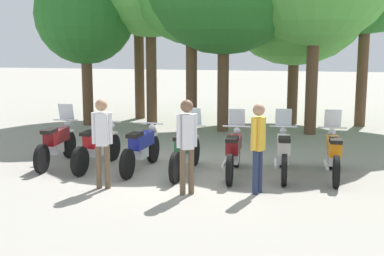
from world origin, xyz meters
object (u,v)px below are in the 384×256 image
motorcycle_3 (186,150)px  person_2 (258,141)px  motorcycle_6 (333,153)px  motorcycle_0 (57,143)px  tree_0 (85,15)px  motorcycle_5 (283,152)px  person_1 (187,139)px  motorcycle_1 (98,146)px  person_0 (102,136)px  motorcycle_2 (141,148)px  motorcycle_4 (234,151)px

motorcycle_3 → person_2: person_2 is taller
motorcycle_3 → motorcycle_6: size_ratio=1.00×
motorcycle_0 → tree_0: tree_0 is taller
motorcycle_5 → person_1: (-1.69, -1.80, 0.54)m
motorcycle_1 → motorcycle_6: 5.19m
person_0 → person_1: bearing=77.0°
motorcycle_6 → tree_0: 10.07m
motorcycle_5 → person_0: (-3.38, -1.77, 0.52)m
motorcycle_0 → motorcycle_2: (2.08, -0.06, -0.01)m
motorcycle_0 → motorcycle_6: size_ratio=1.00×
motorcycle_4 → person_2: bearing=-155.5°
motorcycle_3 → person_0: (-1.31, -1.50, 0.52)m
person_0 → tree_0: tree_0 is taller
motorcycle_5 → person_0: bearing=113.6°
motorcycle_2 → motorcycle_6: motorcycle_6 is taller
motorcycle_4 → motorcycle_2: bearing=87.5°
motorcycle_5 → person_0: 3.85m
person_0 → person_1: (1.68, -0.03, 0.02)m
motorcycle_3 → motorcycle_4: same height
person_2 → motorcycle_0: bearing=6.0°
motorcycle_3 → person_2: (1.66, -1.17, 0.48)m
motorcycle_1 → person_1: (2.45, -1.59, 0.56)m
person_0 → person_2: size_ratio=1.03×
motorcycle_1 → person_0: person_0 is taller
motorcycle_0 → motorcycle_1: (1.04, -0.06, -0.01)m
motorcycle_1 → motorcycle_5: 4.15m
tree_0 → motorcycle_6: bearing=-34.1°
motorcycle_5 → person_2: size_ratio=1.28×
motorcycle_6 → person_0: 4.82m
person_2 → motorcycle_4: bearing=-41.9°
person_1 → motorcycle_4: bearing=125.6°
motorcycle_0 → person_0: bearing=-135.6°
motorcycle_3 → person_2: size_ratio=1.28×
motorcycle_0 → motorcycle_2: size_ratio=1.00×
motorcycle_5 → person_1: bearing=132.7°
motorcycle_2 → motorcycle_4: (2.07, -0.00, 0.01)m
motorcycle_0 → motorcycle_1: motorcycle_0 is taller
motorcycle_3 → person_1: 1.67m
motorcycle_3 → tree_0: 8.12m
motorcycle_3 → motorcycle_1: bearing=90.4°
motorcycle_0 → person_1: bearing=-119.0°
motorcycle_1 → motorcycle_6: motorcycle_6 is taller
motorcycle_0 → motorcycle_4: same height
motorcycle_1 → motorcycle_6: size_ratio=1.00×
tree_0 → motorcycle_0: bearing=-73.2°
motorcycle_1 → motorcycle_3: 2.08m
motorcycle_6 → tree_0: tree_0 is taller
motorcycle_2 → person_1: person_1 is taller
motorcycle_2 → motorcycle_4: motorcycle_4 is taller
motorcycle_0 → motorcycle_5: bearing=-92.0°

